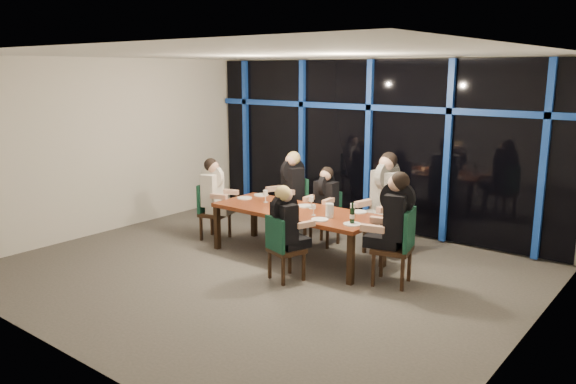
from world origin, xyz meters
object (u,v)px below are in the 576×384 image
object	(u,v)px
chair_end_left	(211,208)
diner_end_right	(394,212)
diner_far_right	(385,189)
diner_far_left	(291,181)
wine_bottle	(352,216)
chair_near_mid	(282,245)
diner_end_left	(214,187)
diner_near_mid	(286,219)
chair_far_left	(295,203)
water_pitcher	(330,211)
diner_far_mid	(325,195)
dining_table	(296,214)
chair_end_right	(400,243)
chair_far_mid	(327,215)
chair_far_right	(388,215)

from	to	relation	value
chair_end_left	diner_end_right	size ratio (longest dim) A/B	0.93
diner_far_right	diner_far_left	bearing A→B (deg)	-165.83
diner_far_right	wine_bottle	bearing A→B (deg)	-70.82
chair_near_mid	diner_end_left	distance (m)	2.27
diner_far_right	diner_end_right	xyz separation A→B (m)	(0.71, -1.06, -0.04)
diner_far_right	diner_near_mid	distance (m)	1.87
chair_far_left	chair_end_left	world-z (taller)	chair_far_left
diner_end_right	wine_bottle	distance (m)	0.59
diner_far_left	chair_end_left	bearing A→B (deg)	-108.82
wine_bottle	water_pitcher	size ratio (longest dim) A/B	1.45
diner_far_mid	water_pitcher	xyz separation A→B (m)	(0.68, -0.88, 0.02)
dining_table	water_pitcher	xyz separation A→B (m)	(0.66, -0.09, 0.17)
water_pitcher	dining_table	bearing A→B (deg)	166.22
wine_bottle	diner_far_mid	bearing A→B (deg)	138.76
chair_end_right	diner_end_left	bearing A→B (deg)	-102.86
chair_far_left	wine_bottle	bearing A→B (deg)	-9.61
diner_far_mid	wine_bottle	distance (m)	1.48
chair_end_right	diner_far_mid	distance (m)	1.98
chair_end_left	diner_far_right	world-z (taller)	diner_far_right
diner_far_mid	diner_far_right	bearing A→B (deg)	9.10
chair_far_mid	water_pitcher	bearing A→B (deg)	-55.94
dining_table	chair_far_left	size ratio (longest dim) A/B	2.64
diner_end_left	diner_near_mid	xyz separation A→B (m)	(2.11, -0.74, -0.04)
chair_near_mid	chair_end_right	bearing A→B (deg)	-129.89
chair_end_left	water_pitcher	world-z (taller)	water_pitcher
diner_far_right	diner_far_mid	bearing A→B (deg)	-156.91
chair_end_left	diner_near_mid	size ratio (longest dim) A/B	1.07
chair_near_mid	dining_table	bearing A→B (deg)	-46.39
chair_end_right	diner_far_left	distance (m)	2.77
chair_end_left	diner_far_left	xyz separation A→B (m)	(0.90, 1.03, 0.42)
chair_end_left	wine_bottle	bearing A→B (deg)	-106.43
diner_far_right	water_pitcher	world-z (taller)	diner_far_right
chair_end_right	water_pitcher	bearing A→B (deg)	-101.58
chair_near_mid	diner_near_mid	world-z (taller)	diner_near_mid
dining_table	chair_near_mid	world-z (taller)	chair_near_mid
chair_far_mid	chair_end_left	xyz separation A→B (m)	(-1.70, -0.97, 0.04)
diner_far_mid	wine_bottle	size ratio (longest dim) A/B	2.87
chair_far_mid	chair_far_right	bearing A→B (deg)	9.73
diner_end_right	diner_near_mid	xyz separation A→B (m)	(-1.20, -0.74, -0.13)
diner_far_mid	chair_far_left	bearing A→B (deg)	163.36
wine_bottle	water_pitcher	distance (m)	0.44
chair_far_left	water_pitcher	bearing A→B (deg)	-14.39
diner_near_mid	chair_far_mid	bearing A→B (deg)	-56.38
chair_far_left	chair_far_right	bearing A→B (deg)	24.67
chair_end_right	chair_near_mid	distance (m)	1.55
chair_far_left	diner_end_right	xyz separation A→B (m)	(2.45, -1.08, 0.44)
chair_end_left	diner_far_mid	size ratio (longest dim) A/B	1.10
diner_far_mid	diner_end_right	distance (m)	1.90
dining_table	diner_end_right	size ratio (longest dim) A/B	2.57
chair_far_left	water_pitcher	xyz separation A→B (m)	(1.45, -1.09, 0.30)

